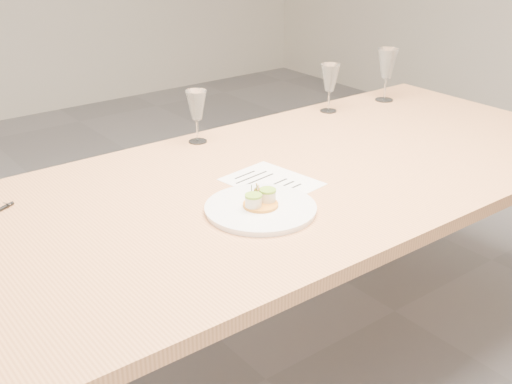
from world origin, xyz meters
TOP-DOWN VIEW (x-y plane):
  - ground at (0.00, 0.00)m, footprint 7.00×7.00m
  - dining_table at (0.00, 0.00)m, footprint 2.40×1.00m
  - dinner_plate at (-0.14, -0.15)m, footprint 0.30×0.30m
  - recipe_sheet at (0.00, -0.01)m, footprint 0.24×0.29m
  - wine_glass_1 at (0.02, 0.41)m, footprint 0.07×0.07m
  - wine_glass_2 at (0.63, 0.40)m, footprint 0.08×0.08m
  - wine_glass_3 at (0.92, 0.37)m, footprint 0.09×0.09m

SIDE VIEW (x-z plane):
  - ground at x=0.00m, z-range 0.00..0.00m
  - dining_table at x=0.00m, z-range 0.31..1.06m
  - recipe_sheet at x=0.00m, z-range 0.75..0.75m
  - dinner_plate at x=-0.14m, z-range 0.72..0.80m
  - wine_glass_1 at x=0.02m, z-range 0.79..0.97m
  - wine_glass_2 at x=0.63m, z-range 0.79..0.98m
  - wine_glass_3 at x=0.92m, z-range 0.79..1.01m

